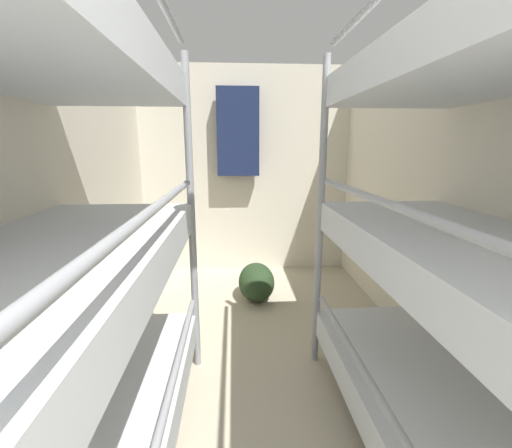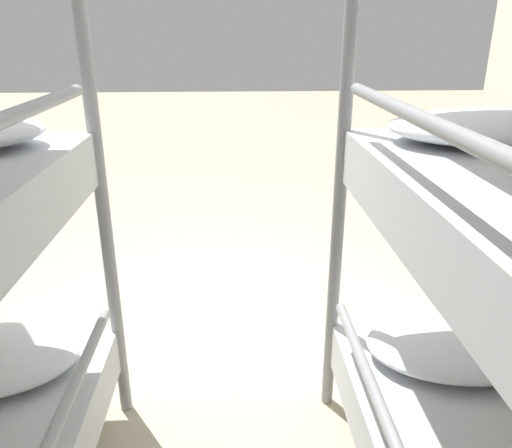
{
  "view_description": "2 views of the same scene",
  "coord_description": "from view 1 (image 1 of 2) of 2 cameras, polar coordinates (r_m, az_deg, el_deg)",
  "views": [
    {
      "loc": [
        -0.14,
        0.4,
        1.41
      ],
      "look_at": [
        0.02,
        2.75,
        0.87
      ],
      "focal_mm": 24.0,
      "sensor_mm": 36.0,
      "label": 1
    },
    {
      "loc": [
        -0.03,
        2.14,
        1.37
      ],
      "look_at": [
        -0.1,
        0.86,
        0.87
      ],
      "focal_mm": 35.0,
      "sensor_mm": 36.0,
      "label": 2
    }
  ],
  "objects": [
    {
      "name": "wall_left",
      "position": [
        2.02,
        -34.55,
        2.56
      ],
      "size": [
        0.06,
        4.34,
        2.25
      ],
      "color": "beige",
      "rests_on": "ground_plane"
    },
    {
      "name": "hanging_coat",
      "position": [
        3.71,
        -3.02,
        15.02
      ],
      "size": [
        0.44,
        0.12,
        0.9
      ],
      "color": "#192347"
    },
    {
      "name": "duffel_bag",
      "position": [
        3.25,
        0.08,
        -9.62
      ],
      "size": [
        0.33,
        0.5,
        0.33
      ],
      "color": "#23381E",
      "rests_on": "ground_plane"
    },
    {
      "name": "bunk_stack_left_near",
      "position": [
        1.28,
        -33.0,
        -7.77
      ],
      "size": [
        0.77,
        1.9,
        1.95
      ],
      "color": "gray",
      "rests_on": "ground_plane"
    },
    {
      "name": "wall_right",
      "position": [
        2.18,
        33.39,
        3.28
      ],
      "size": [
        0.06,
        4.34,
        2.25
      ],
      "color": "beige",
      "rests_on": "ground_plane"
    },
    {
      "name": "bunk_stack_right_near",
      "position": [
        1.44,
        35.52,
        -6.04
      ],
      "size": [
        0.77,
        1.9,
        1.95
      ],
      "color": "gray",
      "rests_on": "ground_plane"
    },
    {
      "name": "wall_back",
      "position": [
        3.87,
        -1.72,
        8.65
      ],
      "size": [
        2.41,
        0.06,
        2.25
      ],
      "color": "beige",
      "rests_on": "ground_plane"
    }
  ]
}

